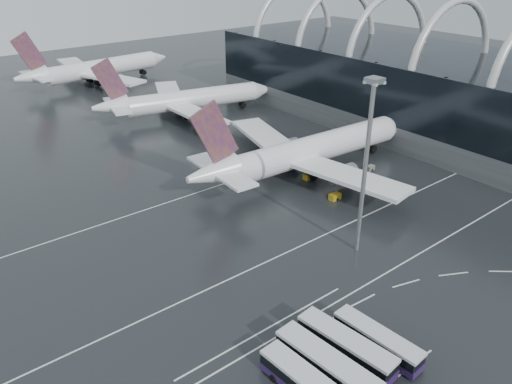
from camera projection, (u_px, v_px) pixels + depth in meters
ground at (381, 264)px, 79.82m from camera, size 420.00×420.00×0.00m
terminal at (482, 102)px, 123.03m from camera, size 42.00×160.00×34.90m
lane_marking_near at (391, 270)px, 78.43m from camera, size 120.00×0.25×0.01m
lane_marking_mid at (327, 234)px, 88.20m from camera, size 120.00×0.25×0.01m
lane_marking_far at (233, 181)px, 107.74m from camera, size 120.00×0.25×0.01m
bus_bay_line_north at (266, 329)px, 66.46m from camera, size 28.00×0.25×0.01m
airliner_main at (307, 152)px, 108.81m from camera, size 61.00×53.48×20.67m
airliner_gate_b at (185, 101)px, 145.14m from camera, size 54.32×48.05×18.96m
airliner_gate_c at (95, 70)px, 178.01m from camera, size 58.42×53.66×20.80m
bus_row_near_b at (327, 366)px, 58.36m from camera, size 4.29×14.10×3.42m
bus_row_near_c at (346, 346)px, 61.33m from camera, size 4.40×13.52×3.27m
bus_row_near_d at (377, 340)px, 62.45m from camera, size 3.54×12.22×2.97m
floodlight_mast at (367, 148)px, 75.56m from camera, size 2.22×2.22×29.00m
gse_cart_belly_b at (370, 168)px, 112.48m from camera, size 1.95×1.15×1.06m
gse_cart_belly_c at (335, 197)px, 99.61m from camera, size 2.35×1.39×1.28m
gse_cart_belly_e at (309, 176)px, 108.22m from camera, size 2.38×1.41×1.30m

